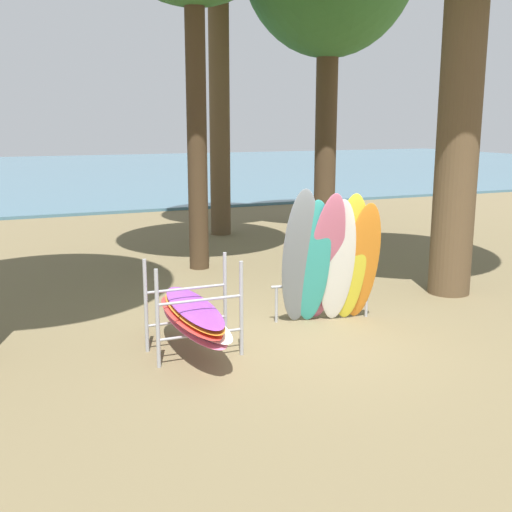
% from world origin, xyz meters
% --- Properties ---
extents(ground_plane, '(80.00, 80.00, 0.00)m').
position_xyz_m(ground_plane, '(0.00, 0.00, 0.00)').
color(ground_plane, brown).
extents(lake_water, '(80.00, 36.00, 0.10)m').
position_xyz_m(lake_water, '(0.00, 31.19, 0.05)').
color(lake_water, '#477084').
rests_on(lake_water, ground).
extents(leaning_board_pile, '(1.61, 0.85, 2.09)m').
position_xyz_m(leaning_board_pile, '(0.52, 0.33, 0.98)').
color(leaning_board_pile, gray).
rests_on(leaning_board_pile, ground).
extents(board_storage_rack, '(1.15, 2.12, 1.25)m').
position_xyz_m(board_storage_rack, '(-1.72, -0.04, 0.52)').
color(board_storage_rack, '#9EA0A5').
rests_on(board_storage_rack, ground).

